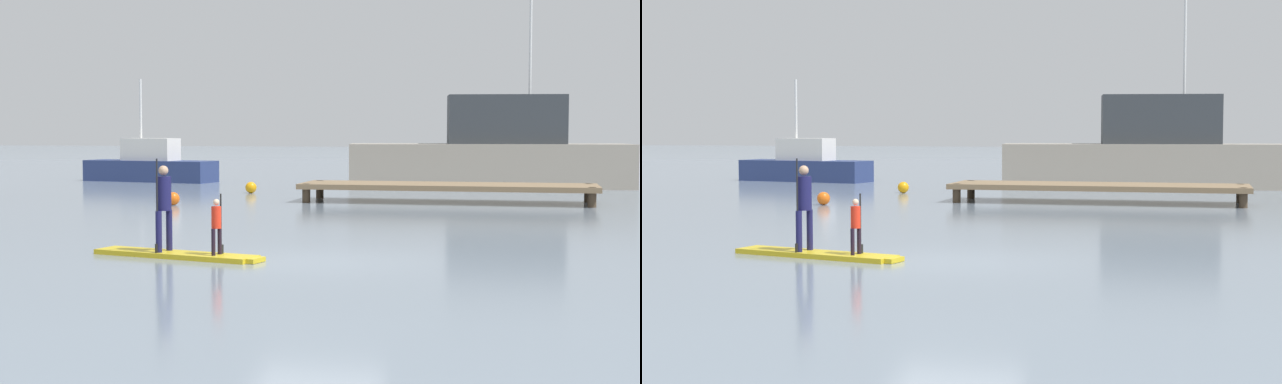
# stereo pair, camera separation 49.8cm
# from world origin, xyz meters

# --- Properties ---
(ground_plane) EXTENTS (240.00, 240.00, 0.00)m
(ground_plane) POSITION_xyz_m (0.00, 0.00, 0.00)
(ground_plane) COLOR gray
(paddleboard_near) EXTENTS (3.72, 1.50, 0.10)m
(paddleboard_near) POSITION_xyz_m (-2.83, 0.08, 0.05)
(paddleboard_near) COLOR gold
(paddleboard_near) RESTS_ON ground
(paddler_adult) EXTENTS (0.37, 0.52, 1.86)m
(paddler_adult) POSITION_xyz_m (-3.16, 0.16, 1.09)
(paddler_adult) COLOR #19194C
(paddler_adult) RESTS_ON paddleboard_near
(paddler_child_solo) EXTENTS (0.23, 0.38, 1.18)m
(paddler_child_solo) POSITION_xyz_m (-1.96, -0.12, 0.71)
(paddler_child_solo) COLOR black
(paddler_child_solo) RESTS_ON paddleboard_near
(fishing_boat_white_large) EXTENTS (12.38, 4.57, 11.24)m
(fishing_boat_white_large) POSITION_xyz_m (2.34, 24.83, 1.44)
(fishing_boat_white_large) COLOR #9E9384
(fishing_boat_white_large) RESTS_ON ground
(motor_boat_small_navy) EXTENTS (6.84, 2.99, 4.97)m
(motor_boat_small_navy) POSITION_xyz_m (-14.16, 26.23, 0.76)
(motor_boat_small_navy) COLOR navy
(motor_boat_small_navy) RESTS_ON ground
(floating_dock) EXTENTS (10.15, 2.77, 0.65)m
(floating_dock) POSITION_xyz_m (1.15, 15.67, 0.55)
(floating_dock) COLOR #846B4C
(floating_dock) RESTS_ON ground
(mooring_buoy_near) EXTENTS (0.45, 0.45, 0.45)m
(mooring_buoy_near) POSITION_xyz_m (-6.92, 18.97, 0.22)
(mooring_buoy_near) COLOR orange
(mooring_buoy_near) RESTS_ON ground
(mooring_buoy_far) EXTENTS (0.44, 0.44, 0.44)m
(mooring_buoy_far) POSITION_xyz_m (-7.72, 12.52, 0.22)
(mooring_buoy_far) COLOR orange
(mooring_buoy_far) RESTS_ON ground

